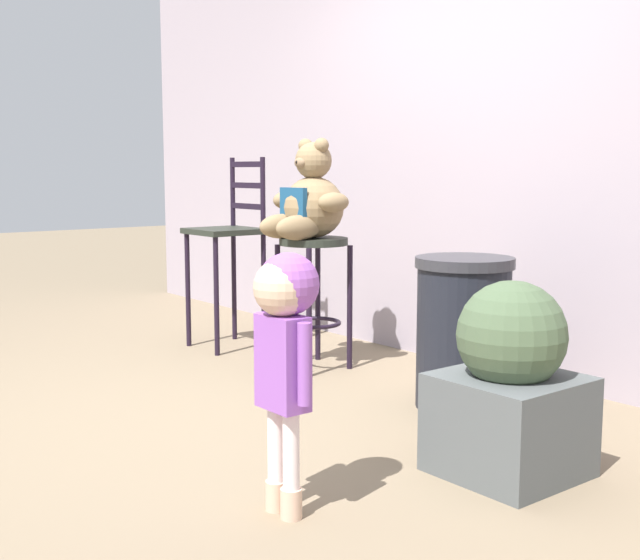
% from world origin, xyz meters
% --- Properties ---
extents(ground_plane, '(24.00, 24.00, 0.00)m').
position_xyz_m(ground_plane, '(0.00, 0.00, 0.00)').
color(ground_plane, '#7B6A52').
extents(building_wall, '(7.29, 0.30, 3.97)m').
position_xyz_m(building_wall, '(0.00, 1.82, 1.98)').
color(building_wall, '#A0929D').
rests_on(building_wall, ground_plane).
extents(bar_stool_with_teddy, '(0.39, 0.39, 0.75)m').
position_xyz_m(bar_stool_with_teddy, '(-0.51, 0.94, 0.53)').
color(bar_stool_with_teddy, '#252A22').
rests_on(bar_stool_with_teddy, ground_plane).
extents(teddy_bear, '(0.54, 0.48, 0.55)m').
position_xyz_m(teddy_bear, '(-0.51, 0.91, 0.95)').
color(teddy_bear, olive).
rests_on(teddy_bear, bar_stool_with_teddy).
extents(child_walking, '(0.28, 0.22, 0.87)m').
position_xyz_m(child_walking, '(1.03, -0.38, 0.63)').
color(child_walking, '#D6AC91').
rests_on(child_walking, ground_plane).
extents(trash_bin, '(0.47, 0.47, 0.72)m').
position_xyz_m(trash_bin, '(0.55, 1.02, 0.36)').
color(trash_bin, black).
rests_on(trash_bin, ground_plane).
extents(bar_chair_empty, '(0.41, 0.41, 1.21)m').
position_xyz_m(bar_chair_empty, '(-1.30, 0.88, 0.68)').
color(bar_chair_empty, '#252A22').
rests_on(bar_chair_empty, ground_plane).
extents(planter_with_shrub, '(0.48, 0.48, 0.73)m').
position_xyz_m(planter_with_shrub, '(1.25, 0.49, 0.34)').
color(planter_with_shrub, '#4F5454').
rests_on(planter_with_shrub, ground_plane).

